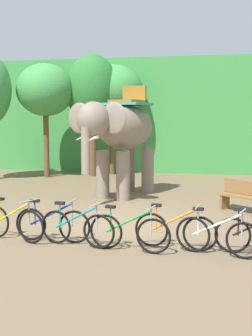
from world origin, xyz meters
The scene contains 13 objects.
ground_plane centered at (0.00, 0.00, 0.00)m, with size 80.00×80.00×0.00m, color brown.
foliage_hedge centered at (0.00, 13.67, 2.80)m, with size 36.00×6.00×5.60m, color #3D8E42.
tree_center_left centered at (-5.03, 8.14, 3.90)m, with size 2.57×2.57×5.09m.
tree_center centered at (-3.11, 9.02, 3.94)m, with size 2.40×2.40×5.58m.
tree_center_right centered at (-2.36, 9.80, 3.89)m, with size 2.97×2.97×5.18m.
elephant centered at (-0.66, 3.81, 2.20)m, with size 2.69×4.23×3.78m.
bike_yellow centered at (-1.82, -1.95, 0.39)m, with size 1.63×0.70×0.92m.
bike_blue centered at (-0.95, -1.91, 0.39)m, with size 1.71×0.52×0.92m.
bike_teal centered at (-0.34, -2.12, 0.39)m, with size 1.69×0.54×0.92m.
bike_green centered at (0.79, -2.27, 0.39)m, with size 1.70×0.52×0.92m.
bike_orange centered at (1.67, -1.93, 0.39)m, with size 1.70×0.52×0.92m.
bike_white centered at (2.51, -2.19, 0.39)m, with size 1.66×0.63×0.92m.
wooden_bench centered at (3.24, 2.04, 0.48)m, with size 1.40×1.29×0.89m.
Camera 1 is at (2.40, -10.64, 2.61)m, focal length 47.10 mm.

